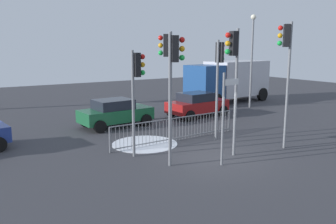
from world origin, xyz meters
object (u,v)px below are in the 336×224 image
Objects in this scene: traffic_light_foreground_left at (219,67)px; car_green_trailing at (115,112)px; traffic_light_rear_right at (136,79)px; traffic_light_mid_right at (234,64)px; traffic_light_mid_left at (174,70)px; traffic_light_foreground_right at (286,57)px; street_lamp at (252,51)px; car_red_near at (197,104)px; delivery_truck at (229,79)px; direction_sign_post at (224,114)px; traffic_light_rear_left at (167,64)px.

car_green_trailing is at bearing -170.25° from traffic_light_foreground_left.
traffic_light_rear_right reaches higher than car_green_trailing.
traffic_light_mid_right reaches higher than traffic_light_foreground_left.
traffic_light_foreground_right reaches higher than traffic_light_mid_left.
street_lamp is (7.49, 5.41, 0.60)m from traffic_light_foreground_left.
delivery_truck reaches higher than car_red_near.
traffic_light_mid_right is 1.46× the size of direction_sign_post.
traffic_light_mid_left is 0.96× the size of traffic_light_mid_right.
traffic_light_mid_left is at bearing -137.54° from car_red_near.
traffic_light_mid_right is 1.25× the size of car_green_trailing.
traffic_light_mid_left is at bearing 34.02° from delivery_truck.
traffic_light_mid_right is (2.53, -0.21, 0.13)m from traffic_light_mid_left.
traffic_light_mid_left is 1.15× the size of traffic_light_rear_right.
traffic_light_foreground_right is 8.03m from car_red_near.
delivery_truck is at bearing 8.42° from traffic_light_foreground_right.
traffic_light_rear_left is at bearing 97.08° from traffic_light_foreground_right.
traffic_light_rear_left reaches higher than delivery_truck.
direction_sign_post is (-0.99, -0.68, -1.71)m from traffic_light_mid_right.
delivery_truck is (9.99, 10.91, -0.12)m from direction_sign_post.
traffic_light_foreground_right is 10.12m from street_lamp.
car_red_near is at bearing 53.23° from direction_sign_post.
direction_sign_post is (-2.22, -2.95, -1.44)m from traffic_light_foreground_left.
street_lamp is (8.72, 7.68, 0.33)m from traffic_light_mid_right.
traffic_light_foreground_right reaches higher than car_green_trailing.
traffic_light_mid_right reaches higher than traffic_light_rear_right.
car_green_trailing is (-5.35, 0.09, 0.00)m from car_red_near.
traffic_light_rear_left is 0.76× the size of street_lamp.
car_green_trailing is (-0.74, 7.81, -1.09)m from direction_sign_post.
traffic_light_rear_right is at bearing 123.17° from direction_sign_post.
delivery_truck is 1.15× the size of street_lamp.
traffic_light_mid_left is 7.46m from car_green_trailing.
direction_sign_post is 9.06m from car_red_near.
car_green_trailing is at bearing 25.43° from traffic_light_mid_right.
traffic_light_foreground_right reaches higher than car_red_near.
traffic_light_rear_right is 5.83m from car_green_trailing.
traffic_light_rear_left is 5.58m from car_green_trailing.
traffic_light_mid_left is 1.41× the size of direction_sign_post.
traffic_light_mid_left is 0.64× the size of delivery_truck.
delivery_truck is at bearing 152.08° from traffic_light_mid_left.
traffic_light_foreground_right is 2.94m from traffic_light_foreground_left.
traffic_light_foreground_left is 1.14× the size of car_red_near.
traffic_light_mid_right is at bearing -122.74° from car_red_near.
traffic_light_rear_right is 3.55m from direction_sign_post.
traffic_light_mid_right reaches higher than traffic_light_rear_left.
traffic_light_mid_left is 1.86m from traffic_light_rear_right.
traffic_light_mid_right is 1.24× the size of car_red_near.
traffic_light_rear_right is 13.19m from street_lamp.
traffic_light_mid_right reaches higher than traffic_light_mid_left.
direction_sign_post reaches higher than delivery_truck.
traffic_light_mid_left is 15.37m from delivery_truck.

